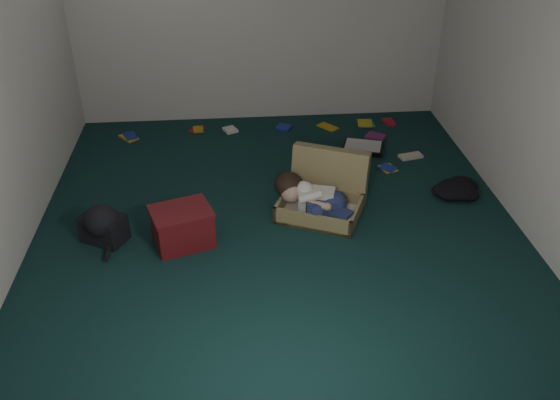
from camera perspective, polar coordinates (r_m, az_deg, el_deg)
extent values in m
plane|color=#102D2C|center=(4.95, -0.15, -2.53)|extent=(4.50, 4.50, 0.00)
plane|color=silver|center=(6.50, -1.97, 18.55)|extent=(4.50, 0.00, 4.50)
plane|color=silver|center=(2.38, 4.50, -7.17)|extent=(4.50, 0.00, 4.50)
plane|color=silver|center=(4.93, 24.17, 11.45)|extent=(0.00, 4.50, 4.50)
cube|color=#988553|center=(5.05, 3.81, -0.82)|extent=(0.81, 0.71, 0.15)
cube|color=silver|center=(5.07, 3.79, -1.18)|extent=(0.73, 0.64, 0.02)
cube|color=#988553|center=(5.22, 4.81, 2.45)|extent=(0.70, 0.46, 0.50)
cube|color=white|center=(4.99, 3.57, -0.05)|extent=(0.32, 0.24, 0.21)
sphere|color=tan|center=(4.99, 1.11, 0.78)|extent=(0.18, 0.18, 0.18)
ellipsoid|color=black|center=(5.02, 0.89, 1.48)|extent=(0.24, 0.25, 0.21)
ellipsoid|color=navy|center=(4.97, 5.20, -0.28)|extent=(0.22, 0.25, 0.21)
cube|color=navy|center=(4.90, 4.01, -0.84)|extent=(0.25, 0.13, 0.13)
cube|color=navy|center=(4.88, 5.60, -1.43)|extent=(0.25, 0.24, 0.11)
sphere|color=white|center=(4.90, 6.71, -1.63)|extent=(0.11, 0.11, 0.11)
sphere|color=white|center=(4.85, 6.52, -2.14)|extent=(0.10, 0.10, 0.10)
cylinder|color=tan|center=(4.85, 3.73, -0.45)|extent=(0.18, 0.12, 0.06)
cube|color=maroon|center=(4.73, -9.37, -2.69)|extent=(0.52, 0.46, 0.29)
cube|color=maroon|center=(4.64, -9.54, -1.08)|extent=(0.55, 0.49, 0.02)
cube|color=black|center=(6.21, 7.99, 5.02)|extent=(0.48, 0.41, 0.05)
cube|color=white|center=(6.19, 8.01, 5.26)|extent=(0.43, 0.36, 0.01)
cube|color=gold|center=(6.60, -14.35, 5.84)|extent=(0.18, 0.14, 0.02)
cube|color=#AF1728|center=(6.64, -7.99, 6.74)|extent=(0.23, 0.22, 0.02)
cube|color=white|center=(6.58, -4.80, 6.69)|extent=(0.18, 0.21, 0.02)
cube|color=navy|center=(6.62, 0.37, 6.98)|extent=(0.19, 0.22, 0.02)
cube|color=gold|center=(6.67, 4.63, 7.04)|extent=(0.23, 0.21, 0.02)
cube|color=#248647|center=(6.80, 8.26, 7.33)|extent=(0.19, 0.15, 0.02)
cube|color=#872164|center=(6.49, 9.18, 5.99)|extent=(0.23, 0.22, 0.02)
cube|color=beige|center=(6.15, 12.46, 4.10)|extent=(0.17, 0.20, 0.02)
cube|color=gold|center=(5.89, 10.37, 3.04)|extent=(0.20, 0.22, 0.02)
cube|color=#AF1728|center=(6.87, 10.44, 7.37)|extent=(0.22, 0.20, 0.02)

